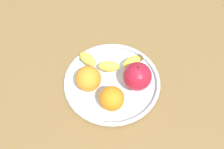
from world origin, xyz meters
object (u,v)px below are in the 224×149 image
fruit_bowl (112,82)px  orange_front_right (88,79)px  banana (111,62)px  orange_center (112,99)px  apple (138,75)px

fruit_bowl → orange_front_right: 8.53cm
orange_front_right → fruit_bowl: bearing=27.4°
banana → orange_front_right: size_ratio=2.79×
orange_center → orange_front_right: 9.31cm
apple → orange_front_right: apple is taller
apple → orange_center: size_ratio=1.32×
banana → apple: (8.88, -4.92, 2.53)cm
fruit_bowl → banana: 6.11cm
apple → banana: bearing=151.0°
banana → orange_center: orange_center is taller
fruit_bowl → orange_front_right: orange_front_right is taller
orange_center → banana: bearing=102.5°
fruit_bowl → apple: apple is taller
fruit_bowl → banana: banana is taller
apple → orange_center: (-5.87, -8.62, -0.71)cm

